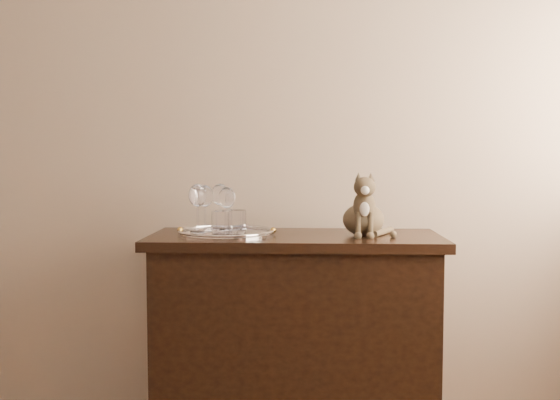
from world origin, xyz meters
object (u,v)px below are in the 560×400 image
(wine_glass_c, at_px, (198,208))
(tumbler_b, at_px, (222,223))
(wine_glass_d, at_px, (227,209))
(tumbler_a, at_px, (235,223))
(sideboard, at_px, (295,336))
(cat, at_px, (364,204))
(tray, at_px, (227,233))
(wine_glass_a, at_px, (205,208))
(wine_glass_b, at_px, (220,206))

(wine_glass_c, xyz_separation_m, tumbler_b, (0.12, -0.10, -0.05))
(wine_glass_c, xyz_separation_m, wine_glass_d, (0.12, 0.01, -0.01))
(wine_glass_c, height_order, tumbler_a, wine_glass_c)
(sideboard, relative_size, cat, 4.58)
(tray, xyz_separation_m, cat, (0.57, -0.01, 0.13))
(wine_glass_a, height_order, tumbler_a, wine_glass_a)
(tumbler_b, relative_size, cat, 0.37)
(tumbler_a, bearing_deg, wine_glass_d, 113.71)
(wine_glass_c, relative_size, wine_glass_d, 1.07)
(sideboard, height_order, wine_glass_d, wine_glass_d)
(wine_glass_b, relative_size, tumbler_a, 1.97)
(tray, xyz_separation_m, wine_glass_c, (-0.12, 0.01, 0.10))
(wine_glass_a, height_order, wine_glass_d, wine_glass_a)
(tumbler_a, height_order, cat, cat)
(wine_glass_c, bearing_deg, tumbler_a, -29.66)
(tumbler_a, distance_m, cat, 0.53)
(sideboard, relative_size, wine_glass_d, 6.36)
(tray, bearing_deg, wine_glass_c, 175.53)
(sideboard, distance_m, wine_glass_c, 0.67)
(sideboard, bearing_deg, tumbler_b, -164.75)
(tray, height_order, wine_glass_b, wine_glass_b)
(wine_glass_b, height_order, tumbler_a, wine_glass_b)
(sideboard, height_order, wine_glass_c, wine_glass_c)
(wine_glass_a, xyz_separation_m, wine_glass_b, (0.06, 0.05, 0.00))
(wine_glass_d, distance_m, tumbler_a, 0.12)
(tumbler_b, bearing_deg, sideboard, 15.25)
(wine_glass_c, relative_size, tumbler_b, 2.09)
(wine_glass_b, distance_m, wine_glass_d, 0.11)
(wine_glass_b, distance_m, tumbler_b, 0.22)
(wine_glass_a, bearing_deg, wine_glass_c, -111.93)
(wine_glass_c, bearing_deg, cat, -1.61)
(sideboard, xyz_separation_m, tumbler_b, (-0.29, -0.08, 0.48))
(wine_glass_a, height_order, tumbler_b, wine_glass_a)
(wine_glass_b, distance_m, cat, 0.62)
(sideboard, height_order, tumbler_a, tumbler_a)
(wine_glass_c, bearing_deg, wine_glass_b, 54.04)
(tray, relative_size, tumbler_b, 4.13)
(wine_glass_b, height_order, wine_glass_c, wine_glass_c)
(tumbler_b, bearing_deg, wine_glass_b, 100.69)
(tray, xyz_separation_m, wine_glass_b, (-0.04, 0.12, 0.10))
(sideboard, relative_size, wine_glass_a, 6.20)
(wine_glass_c, xyz_separation_m, tumbler_a, (0.17, -0.10, -0.05))
(wine_glass_d, bearing_deg, sideboard, -5.82)
(tumbler_a, relative_size, tumbler_b, 1.04)
(wine_glass_d, bearing_deg, cat, -2.81)
(sideboard, bearing_deg, tray, 177.76)
(sideboard, distance_m, wine_glass_d, 0.60)
(wine_glass_b, bearing_deg, wine_glass_d, -66.16)
(tray, distance_m, wine_glass_c, 0.16)
(wine_glass_a, relative_size, wine_glass_d, 1.03)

